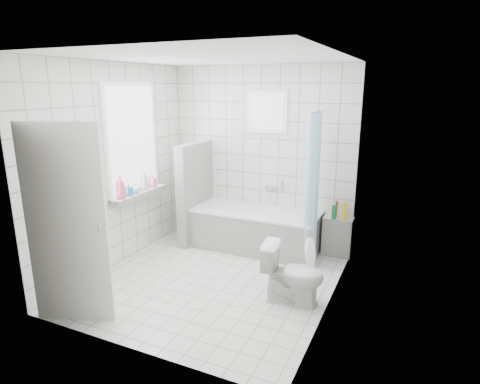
% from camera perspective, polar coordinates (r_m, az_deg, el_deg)
% --- Properties ---
extents(ground, '(3.00, 3.00, 0.00)m').
position_cam_1_polar(ground, '(5.06, -3.68, -12.28)').
color(ground, white).
rests_on(ground, ground).
extents(ceiling, '(3.00, 3.00, 0.00)m').
position_cam_1_polar(ceiling, '(4.51, -4.26, 18.56)').
color(ceiling, white).
rests_on(ceiling, ground).
extents(wall_back, '(2.80, 0.02, 2.60)m').
position_cam_1_polar(wall_back, '(5.95, 2.93, 5.11)').
color(wall_back, white).
rests_on(wall_back, ground).
extents(wall_front, '(2.80, 0.02, 2.60)m').
position_cam_1_polar(wall_front, '(3.42, -15.96, -2.85)').
color(wall_front, white).
rests_on(wall_front, ground).
extents(wall_left, '(0.02, 3.00, 2.60)m').
position_cam_1_polar(wall_left, '(5.41, -17.15, 3.48)').
color(wall_left, white).
rests_on(wall_left, ground).
extents(wall_right, '(0.02, 3.00, 2.60)m').
position_cam_1_polar(wall_right, '(4.15, 13.33, 0.44)').
color(wall_right, white).
rests_on(wall_right, ground).
extents(window_left, '(0.01, 0.90, 1.40)m').
position_cam_1_polar(window_left, '(5.56, -14.99, 7.07)').
color(window_left, white).
rests_on(window_left, wall_left).
extents(window_back, '(0.50, 0.01, 0.50)m').
position_cam_1_polar(window_back, '(5.80, 3.78, 11.31)').
color(window_back, white).
rests_on(window_back, wall_back).
extents(window_sill, '(0.18, 1.02, 0.08)m').
position_cam_1_polar(window_sill, '(5.67, -14.15, -0.37)').
color(window_sill, white).
rests_on(window_sill, wall_left).
extents(door, '(0.76, 0.32, 2.00)m').
position_cam_1_polar(door, '(4.21, -23.44, -4.49)').
color(door, silver).
rests_on(door, ground).
extents(bathtub, '(1.81, 0.77, 0.58)m').
position_cam_1_polar(bathtub, '(5.84, 2.25, -5.33)').
color(bathtub, white).
rests_on(bathtub, ground).
extents(partition_wall, '(0.15, 0.85, 1.50)m').
position_cam_1_polar(partition_wall, '(6.08, -6.38, -0.07)').
color(partition_wall, white).
rests_on(partition_wall, ground).
extents(tiled_ledge, '(0.40, 0.24, 0.55)m').
position_cam_1_polar(tiled_ledge, '(5.79, 13.72, -6.13)').
color(tiled_ledge, white).
rests_on(tiled_ledge, ground).
extents(toilet, '(0.70, 0.45, 0.67)m').
position_cam_1_polar(toilet, '(4.47, 7.55, -11.44)').
color(toilet, white).
rests_on(toilet, ground).
extents(curtain_rod, '(0.02, 0.80, 0.02)m').
position_cam_1_polar(curtain_rod, '(5.21, 11.15, 11.22)').
color(curtain_rod, silver).
rests_on(curtain_rod, wall_back).
extents(shower_curtain, '(0.14, 0.48, 1.78)m').
position_cam_1_polar(shower_curtain, '(5.22, 10.32, 1.25)').
color(shower_curtain, '#4FB3E8').
rests_on(shower_curtain, curtain_rod).
extents(tub_faucet, '(0.18, 0.06, 0.06)m').
position_cam_1_polar(tub_faucet, '(5.94, 4.42, 0.64)').
color(tub_faucet, silver).
rests_on(tub_faucet, wall_back).
extents(sill_bottles, '(0.17, 0.80, 0.31)m').
position_cam_1_polar(sill_bottles, '(5.57, -14.68, 1.07)').
color(sill_bottles, '#F76080').
rests_on(sill_bottles, window_sill).
extents(ledge_bottles, '(0.20, 0.17, 0.24)m').
position_cam_1_polar(ledge_bottles, '(5.62, 13.76, -2.59)').
color(ledge_bottles, red).
rests_on(ledge_bottles, tiled_ledge).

